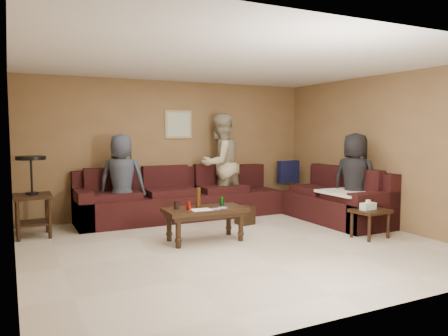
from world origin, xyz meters
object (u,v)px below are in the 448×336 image
sectional_sofa (236,202)px  side_table_right (370,213)px  person_left (122,180)px  person_middle (220,164)px  person_right (355,180)px  end_table_left (32,195)px  waste_bin (245,215)px  coffee_table (205,213)px

sectional_sofa → side_table_right: (1.16, -2.04, 0.05)m
person_left → person_middle: bearing=-151.0°
person_right → end_table_left: bearing=47.6°
sectional_sofa → person_middle: bearing=92.9°
side_table_right → waste_bin: side_table_right is taller
coffee_table → person_left: (-0.82, 1.51, 0.36)m
side_table_right → waste_bin: 2.05m
waste_bin → person_middle: size_ratio=0.16×
side_table_right → person_middle: 2.94m
sectional_sofa → end_table_left: size_ratio=3.84×
end_table_left → waste_bin: (3.27, -0.63, -0.48)m
end_table_left → side_table_right: end_table_left is taller
waste_bin → person_middle: bearing=89.8°
sectional_sofa → person_left: bearing=168.7°
coffee_table → person_left: 1.75m
person_middle → side_table_right: bearing=94.6°
side_table_right → person_right: (0.38, 0.74, 0.40)m
person_middle → person_right: (1.57, -1.89, -0.18)m
person_left → person_right: person_right is taller
side_table_right → person_left: 3.94m
end_table_left → side_table_right: 5.01m
sectional_sofa → waste_bin: (-0.03, -0.39, -0.17)m
waste_bin → person_left: 2.14m
coffee_table → waste_bin: bearing=34.3°
person_right → person_left: bearing=39.3°
sectional_sofa → coffee_table: bearing=-134.4°
sectional_sofa → coffee_table: sectional_sofa is taller
sectional_sofa → side_table_right: size_ratio=8.11×
sectional_sofa → end_table_left: bearing=175.9°
waste_bin → person_middle: (0.00, 0.98, 0.80)m
person_left → person_middle: (1.90, 0.20, 0.18)m
waste_bin → person_middle: person_middle is taller
end_table_left → person_right: 5.08m
person_left → end_table_left: bearing=29.1°
coffee_table → waste_bin: coffee_table is taller
sectional_sofa → person_right: person_right is taller
waste_bin → person_right: bearing=-30.1°
sectional_sofa → person_right: 2.07m
end_table_left → waste_bin: bearing=-10.9°
sectional_sofa → waste_bin: 0.43m
end_table_left → waste_bin: 3.36m
person_right → coffee_table: bearing=61.3°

